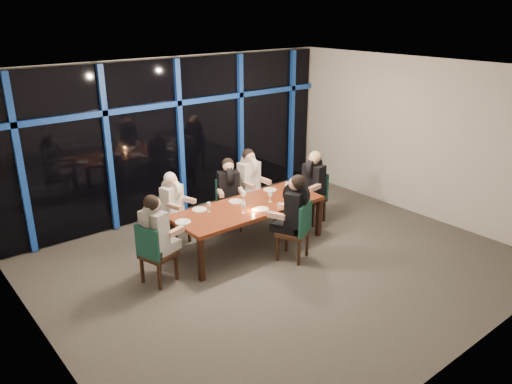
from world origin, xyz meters
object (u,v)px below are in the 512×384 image
chair_far_left (171,216)px  chair_end_left (154,251)px  diner_far_left (173,198)px  chair_far_right (248,192)px  diner_far_right (250,174)px  dining_table (248,209)px  chair_end_right (314,195)px  diner_near_mid (294,205)px  wine_bottle (301,188)px  diner_end_right (313,177)px  diner_end_left (156,226)px  diner_far_mid (229,184)px  water_pitcher (288,191)px  chair_far_mid (228,201)px  chair_near_mid (298,228)px

chair_far_left → chair_end_left: 1.39m
diner_far_left → chair_far_right: bearing=-13.9°
diner_far_left → diner_far_right: diner_far_right is taller
dining_table → diner_far_left: (-0.90, 0.89, 0.16)m
chair_end_right → diner_near_mid: diner_near_mid is taller
diner_near_mid → chair_end_right: bearing=-171.8°
chair_end_right → chair_far_left: bearing=-117.9°
chair_far_left → wine_bottle: (1.94, -1.16, 0.40)m
chair_end_right → diner_near_mid: 1.67m
dining_table → chair_far_right: chair_far_right is taller
diner_end_right → diner_end_left: bearing=-96.6°
chair_far_right → diner_far_right: size_ratio=1.03×
chair_end_right → wine_bottle: wine_bottle is taller
diner_far_mid → water_pitcher: diner_far_mid is taller
chair_far_left → water_pitcher: 2.06m
diner_end_right → diner_near_mid: size_ratio=0.96×
wine_bottle → diner_far_right: bearing=103.7°
chair_far_left → chair_far_right: chair_far_right is taller
diner_far_right → diner_near_mid: bearing=-106.1°
chair_far_right → diner_far_left: diner_far_left is taller
dining_table → chair_end_left: bearing=-177.2°
chair_far_right → diner_near_mid: diner_near_mid is taller
chair_far_mid → diner_near_mid: (0.08, -1.64, 0.42)m
chair_far_mid → chair_end_right: 1.64m
diner_far_mid → wine_bottle: (0.84, -0.99, 0.01)m
chair_end_left → diner_far_mid: 2.21m
diner_end_right → chair_end_right: bearing=90.0°
chair_far_left → diner_end_left: bearing=-145.6°
chair_far_left → water_pitcher: size_ratio=4.15×
dining_table → chair_far_mid: size_ratio=2.85×
chair_far_left → diner_near_mid: bearing=-72.3°
diner_near_mid → diner_end_left: bearing=-43.7°
chair_end_left → wine_bottle: size_ratio=2.70×
diner_far_left → diner_far_right: 1.66m
dining_table → chair_far_right: size_ratio=2.75×
chair_far_right → diner_far_left: (-1.65, -0.09, 0.31)m
chair_end_left → chair_near_mid: chair_near_mid is taller
dining_table → diner_near_mid: size_ratio=2.73×
chair_end_left → diner_end_right: diner_end_right is taller
chair_end_right → diner_end_left: (-3.39, -0.15, 0.38)m
chair_far_right → diner_far_right: (0.00, -0.08, 0.38)m
chair_far_mid → chair_end_right: chair_end_right is taller
chair_end_left → wine_bottle: bearing=-108.9°
wine_bottle → dining_table: bearing=169.1°
water_pitcher → diner_end_left: bearing=158.3°
chair_far_right → chair_end_right: (0.90, -0.90, -0.00)m
chair_end_right → diner_far_mid: size_ratio=1.06×
chair_end_right → diner_far_left: 2.69m
chair_end_right → wine_bottle: 0.78m
chair_end_right → diner_far_mid: diner_far_mid is taller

